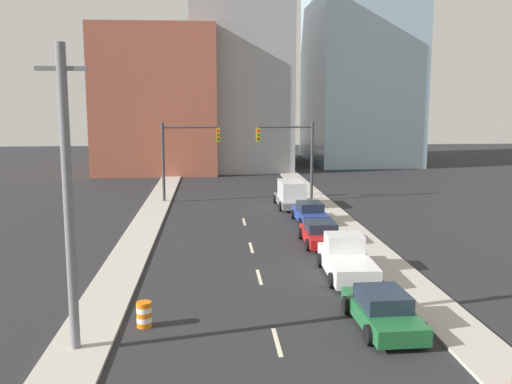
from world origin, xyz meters
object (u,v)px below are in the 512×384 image
object	(u,v)px
traffic_signal_right	(296,150)
sedan_blue	(310,213)
sedan_green	(382,310)
sedan_red	(321,234)
traffic_signal_left	(179,151)
utility_pole_left_near	(68,199)
pickup_truck_white	(346,260)
box_truck_gray	(291,195)
traffic_barrel	(144,314)

from	to	relation	value
traffic_signal_right	sedan_blue	world-z (taller)	traffic_signal_right
traffic_signal_right	sedan_green	xyz separation A→B (m)	(-0.84, -27.62, -3.66)
traffic_signal_right	sedan_red	xyz separation A→B (m)	(-0.76, -15.13, -3.68)
traffic_signal_right	sedan_green	world-z (taller)	traffic_signal_right
traffic_signal_left	sedan_blue	distance (m)	13.49
utility_pole_left_near	sedan_green	world-z (taller)	utility_pole_left_near
pickup_truck_white	box_truck_gray	world-z (taller)	box_truck_gray
pickup_truck_white	sedan_red	xyz separation A→B (m)	(-0.08, 6.10, -0.14)
utility_pole_left_near	sedan_green	xyz separation A→B (m)	(10.83, 1.23, -4.51)
pickup_truck_white	sedan_red	bearing A→B (deg)	92.57
traffic_barrel	pickup_truck_white	size ratio (longest dim) A/B	0.18
box_truck_gray	sedan_green	bearing A→B (deg)	-90.79
sedan_blue	sedan_green	bearing A→B (deg)	-93.93
traffic_signal_left	pickup_truck_white	distance (m)	23.35
utility_pole_left_near	traffic_barrel	size ratio (longest dim) A/B	10.60
traffic_barrel	box_truck_gray	bearing A→B (deg)	69.75
box_truck_gray	traffic_barrel	bearing A→B (deg)	-110.96
pickup_truck_white	sedan_red	size ratio (longest dim) A/B	1.17
traffic_signal_left	sedan_green	bearing A→B (deg)	-72.15
traffic_signal_right	pickup_truck_white	distance (m)	21.54
traffic_barrel	sedan_red	xyz separation A→B (m)	(8.87, 11.77, 0.16)
traffic_barrel	sedan_green	size ratio (longest dim) A/B	0.20
traffic_barrel	utility_pole_left_near	bearing A→B (deg)	-136.53
utility_pole_left_near	sedan_red	xyz separation A→B (m)	(10.92, 13.72, -4.53)
traffic_signal_left	sedan_blue	bearing A→B (deg)	-43.63
traffic_signal_right	sedan_red	bearing A→B (deg)	-92.86
sedan_red	pickup_truck_white	bearing A→B (deg)	-88.55
traffic_signal_right	utility_pole_left_near	xyz separation A→B (m)	(-11.67, -28.85, 0.85)
sedan_red	box_truck_gray	xyz separation A→B (m)	(-0.05, 12.13, 0.37)
traffic_barrel	sedan_green	xyz separation A→B (m)	(8.78, -0.71, 0.17)
sedan_green	box_truck_gray	size ratio (longest dim) A/B	0.85
traffic_signal_right	sedan_blue	distance (m)	9.68
utility_pole_left_near	pickup_truck_white	world-z (taller)	utility_pole_left_near
traffic_barrel	sedan_blue	bearing A→B (deg)	62.64
traffic_signal_left	sedan_green	world-z (taller)	traffic_signal_left
box_truck_gray	traffic_signal_right	bearing A→B (deg)	74.22
pickup_truck_white	box_truck_gray	size ratio (longest dim) A/B	0.95
sedan_blue	traffic_signal_left	bearing A→B (deg)	133.99
traffic_barrel	sedan_red	distance (m)	14.74
traffic_signal_left	sedan_red	xyz separation A→B (m)	(8.98, -15.13, -3.68)
sedan_red	traffic_barrel	bearing A→B (deg)	-126.28
traffic_barrel	traffic_signal_right	bearing A→B (deg)	70.32
traffic_signal_left	box_truck_gray	bearing A→B (deg)	-18.56
utility_pole_left_near	pickup_truck_white	xyz separation A→B (m)	(11.00, 7.61, -4.39)
traffic_signal_right	pickup_truck_white	bearing A→B (deg)	-91.83
box_truck_gray	sedan_red	bearing A→B (deg)	-90.47
traffic_signal_right	sedan_green	distance (m)	27.87
utility_pole_left_near	box_truck_gray	bearing A→B (deg)	67.20
utility_pole_left_near	pickup_truck_white	size ratio (longest dim) A/B	1.87
utility_pole_left_near	sedan_blue	xyz separation A→B (m)	(11.34, 19.89, -4.51)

